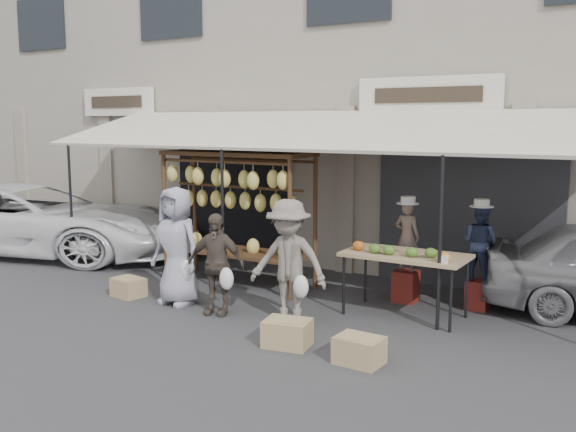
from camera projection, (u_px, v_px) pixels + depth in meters
name	position (u px, v px, depth m)	size (l,w,h in m)	color
ground_plane	(232.00, 322.00, 8.76)	(90.00, 90.00, 0.00)	#2D2D30
shophouse	(409.00, 78.00, 13.73)	(24.00, 6.15, 7.30)	gray
awning	(314.00, 131.00, 10.31)	(10.00, 2.35, 2.92)	beige
banana_rack	(236.00, 192.00, 10.58)	(2.60, 0.90, 2.24)	black
produce_table	(405.00, 256.00, 8.90)	(1.70, 0.90, 1.04)	tan
vendor_left	(407.00, 236.00, 9.64)	(0.39, 0.25, 1.06)	brown
vendor_right	(480.00, 243.00, 9.24)	(0.54, 0.42, 1.12)	#242C4A
customer_left	(177.00, 246.00, 9.54)	(0.86, 0.56, 1.77)	#9897A8
customer_mid	(216.00, 264.00, 9.07)	(0.85, 0.35, 1.45)	#4C4138
customer_right	(289.00, 262.00, 8.61)	(1.10, 0.63, 1.70)	slate
stool_left	(406.00, 286.00, 9.76)	(0.34, 0.34, 0.48)	maroon
stool_right	(478.00, 295.00, 9.35)	(0.31, 0.31, 0.43)	maroon
crate_near_a	(287.00, 333.00, 7.82)	(0.55, 0.42, 0.33)	tan
crate_near_b	(359.00, 350.00, 7.25)	(0.52, 0.39, 0.31)	tan
crate_far	(128.00, 287.00, 10.05)	(0.49, 0.37, 0.29)	tan
van	(21.00, 202.00, 13.32)	(2.37, 5.13, 2.14)	white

